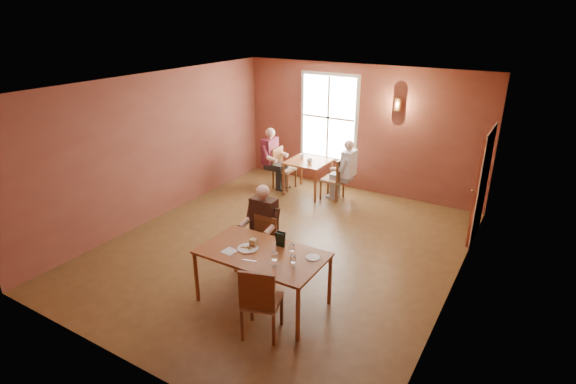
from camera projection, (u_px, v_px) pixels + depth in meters
The scene contains 29 objects.
ground at pixel (283, 248), 8.37m from camera, with size 6.00×7.00×0.01m, color brown.
wall_back at pixel (360, 129), 10.59m from camera, with size 6.00×0.04×3.00m, color brown.
wall_front at pixel (119, 261), 5.03m from camera, with size 6.00×0.04×3.00m, color brown.
wall_left at pixel (158, 147), 9.24m from camera, with size 0.04×7.00×3.00m, color brown.
wall_right at pixel (462, 208), 6.38m from camera, with size 0.04×7.00×3.00m, color brown.
ceiling at pixel (282, 84), 7.25m from camera, with size 6.00×7.00×0.04m, color white.
window at pixel (329, 118), 10.86m from camera, with size 1.36×0.10×1.96m, color white.
door at pixel (480, 186), 8.41m from camera, with size 0.12×1.04×2.10m, color maroon.
wall_sconce at pixel (398, 104), 9.82m from camera, with size 0.16×0.16×0.28m, color brown.
main_table at pixel (263, 278), 6.66m from camera, with size 1.83×1.03×0.86m, color brown, non-canonical shape.
chair_diner_main at pixel (259, 247), 7.39m from camera, with size 0.43×0.43×0.97m, color #462910, non-canonical shape.
diner_main at pixel (258, 236), 7.28m from camera, with size 0.57×0.57×1.42m, color black, non-canonical shape.
chair_empty at pixel (262, 299), 5.97m from camera, with size 0.48×0.48×1.08m, color #402812, non-canonical shape.
plate_food at pixel (248, 248), 6.57m from camera, with size 0.31×0.31×0.04m, color silver.
sandwich at pixel (253, 244), 6.62m from camera, with size 0.09×0.09×0.11m, color #D7B76C.
goblet_a at pixel (292, 250), 6.36m from camera, with size 0.08×0.08×0.20m, color white, non-canonical shape.
goblet_b at pixel (294, 261), 6.07m from camera, with size 0.08×0.08×0.20m, color white, non-canonical shape.
goblet_c at pixel (275, 259), 6.11m from camera, with size 0.09×0.09×0.22m, color white, non-canonical shape.
menu_stand at pixel (280, 239), 6.62m from camera, with size 0.14×0.07×0.23m, color black.
knife at pixel (250, 261), 6.28m from camera, with size 0.22×0.02×0.00m, color silver.
napkin at pixel (229, 251), 6.51m from camera, with size 0.19×0.19×0.01m, color white.
side_plate at pixel (313, 257), 6.34m from camera, with size 0.21×0.21×0.02m, color white.
second_table at pixel (308, 177), 10.73m from camera, with size 0.92×0.92×0.81m, color brown, non-canonical shape.
chair_diner_white at pixel (333, 178), 10.39m from camera, with size 0.44×0.44×0.99m, color #572614, non-canonical shape.
diner_white at pixel (334, 171), 10.30m from camera, with size 0.55×0.55×1.38m, color silver, non-canonical shape.
chair_diner_maroon at pixel (285, 169), 11.00m from camera, with size 0.45×0.45×1.01m, color brown, non-canonical shape.
diner_maroon at pixel (284, 160), 10.94m from camera, with size 0.58×0.58×1.45m, color maroon, non-canonical shape.
cup_a at pixel (310, 161), 10.41m from camera, with size 0.13×0.13×0.10m, color white.
cup_b at pixel (302, 157), 10.73m from camera, with size 0.11×0.11×0.10m, color silver.
Camera 1 is at (3.87, -6.27, 4.11)m, focal length 28.00 mm.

